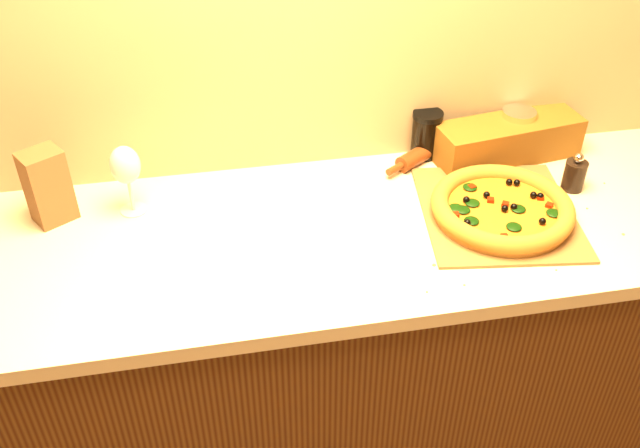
{
  "coord_description": "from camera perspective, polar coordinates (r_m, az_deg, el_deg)",
  "views": [
    {
      "loc": [
        -0.31,
        0.04,
        1.99
      ],
      "look_at": [
        -0.06,
        1.38,
        0.96
      ],
      "focal_mm": 40.0,
      "sensor_mm": 36.0,
      "label": 1
    }
  ],
  "objects": [
    {
      "name": "paper_bag",
      "position": [
        1.9,
        -20.96,
        2.82
      ],
      "size": [
        0.12,
        0.12,
        0.2
      ],
      "primitive_type": "cube",
      "rotation": [
        0.0,
        0.0,
        0.55
      ],
      "color": "brown",
      "rests_on": "countertop"
    },
    {
      "name": "pizza_peel",
      "position": [
        1.91,
        13.88,
        1.22
      ],
      "size": [
        0.44,
        0.6,
        0.01
      ],
      "rotation": [
        0.0,
        0.0,
        -0.13
      ],
      "color": "brown",
      "rests_on": "countertop"
    },
    {
      "name": "pizza",
      "position": [
        1.87,
        14.36,
        1.24
      ],
      "size": [
        0.36,
        0.36,
        0.05
      ],
      "color": "#AD762B",
      "rests_on": "pizza_peel"
    },
    {
      "name": "countertop",
      "position": [
        1.81,
        1.44,
        -0.88
      ],
      "size": [
        2.84,
        0.68,
        0.04
      ],
      "primitive_type": "cube",
      "color": "beige",
      "rests_on": "cabinet"
    },
    {
      "name": "pepper_grinder",
      "position": [
        2.03,
        19.7,
        3.76
      ],
      "size": [
        0.06,
        0.06,
        0.11
      ],
      "color": "black",
      "rests_on": "countertop"
    },
    {
      "name": "rolling_pin",
      "position": [
        2.09,
        8.64,
        5.87
      ],
      "size": [
        0.3,
        0.21,
        0.05
      ],
      "rotation": [
        0.0,
        0.0,
        0.58
      ],
      "color": "#59290F",
      "rests_on": "countertop"
    },
    {
      "name": "dark_jar",
      "position": [
        2.07,
        8.49,
        7.14
      ],
      "size": [
        0.09,
        0.09,
        0.14
      ],
      "color": "black",
      "rests_on": "countertop"
    },
    {
      "name": "bread_bag",
      "position": [
        2.12,
        14.77,
        6.55
      ],
      "size": [
        0.43,
        0.2,
        0.12
      ],
      "primitive_type": "cube",
      "rotation": [
        0.0,
        0.0,
        0.15
      ],
      "color": "brown",
      "rests_on": "countertop"
    },
    {
      "name": "coffee_canister",
      "position": [
        2.14,
        15.42,
        7.2
      ],
      "size": [
        0.1,
        0.1,
        0.13
      ],
      "color": "silver",
      "rests_on": "countertop"
    },
    {
      "name": "cabinet",
      "position": [
        2.11,
        1.25,
        -10.52
      ],
      "size": [
        2.8,
        0.65,
        0.86
      ],
      "primitive_type": "cube",
      "color": "#401E0D",
      "rests_on": "ground"
    },
    {
      "name": "wine_glass",
      "position": [
        1.85,
        -15.3,
        4.45
      ],
      "size": [
        0.08,
        0.08,
        0.19
      ],
      "color": "silver",
      "rests_on": "countertop"
    }
  ]
}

